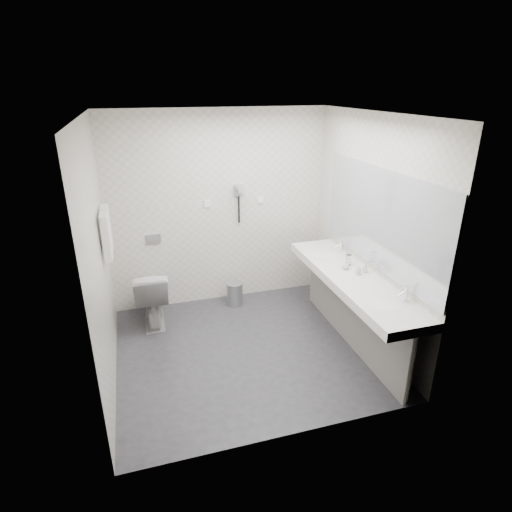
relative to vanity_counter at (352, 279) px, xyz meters
name	(u,v)px	position (x,y,z in m)	size (l,w,h in m)	color
floor	(247,349)	(-1.12, 0.20, -0.80)	(2.80, 2.80, 0.00)	#2D2C32
ceiling	(245,114)	(-1.12, 0.20, 1.70)	(2.80, 2.80, 0.00)	white
wall_back	(219,210)	(-1.12, 1.50, 0.45)	(2.80, 2.80, 0.00)	silver
wall_front	(293,305)	(-1.12, -1.10, 0.45)	(2.80, 2.80, 0.00)	silver
wall_left	(99,260)	(-2.52, 0.20, 0.45)	(2.60, 2.60, 0.00)	silver
wall_right	(369,232)	(0.27, 0.20, 0.45)	(2.60, 2.60, 0.00)	silver
vanity_counter	(352,279)	(0.00, 0.00, 0.00)	(0.55, 2.20, 0.10)	white
vanity_panel	(351,314)	(0.02, 0.00, -0.42)	(0.03, 2.15, 0.75)	gray
vanity_post_near	(410,369)	(0.05, -1.04, -0.42)	(0.06, 0.06, 0.75)	silver
vanity_post_far	(315,276)	(0.05, 1.04, -0.42)	(0.06, 0.06, 0.75)	silver
mirror	(380,220)	(0.26, 0.00, 0.65)	(0.02, 2.20, 1.05)	#B2BCC6
basin_near	(386,305)	(0.00, -0.65, 0.04)	(0.40, 0.31, 0.05)	white
basin_far	(326,255)	(0.00, 0.65, 0.04)	(0.40, 0.31, 0.05)	white
faucet_near	(406,293)	(0.19, -0.65, 0.12)	(0.04, 0.04, 0.15)	silver
faucet_far	(341,246)	(0.19, 0.65, 0.12)	(0.04, 0.04, 0.15)	silver
soap_bottle_a	(358,270)	(0.06, 0.00, 0.11)	(0.05, 0.05, 0.11)	white
soap_bottle_b	(346,265)	(0.00, 0.17, 0.10)	(0.08, 0.08, 0.10)	white
soap_bottle_c	(365,267)	(0.16, 0.03, 0.12)	(0.05, 0.05, 0.13)	white
glass_left	(348,260)	(0.09, 0.27, 0.11)	(0.07, 0.07, 0.12)	silver
toilet	(152,296)	(-2.08, 1.10, -0.44)	(0.40, 0.71, 0.72)	white
flush_plate	(154,239)	(-1.98, 1.49, 0.15)	(0.18, 0.02, 0.12)	#B2B5BA
pedal_bin	(235,294)	(-1.00, 1.25, -0.65)	(0.21, 0.21, 0.30)	#B2B5BA
bin_lid	(234,284)	(-1.00, 1.25, -0.49)	(0.21, 0.21, 0.01)	#B2B5BA
towel_rail	(103,212)	(-2.47, 0.75, 0.75)	(0.02, 0.02, 0.62)	silver
towel_near	(106,237)	(-2.46, 0.61, 0.53)	(0.07, 0.24, 0.48)	white
towel_far	(107,228)	(-2.46, 0.89, 0.53)	(0.07, 0.24, 0.48)	white
dryer_cradle	(238,190)	(-0.88, 1.47, 0.70)	(0.10, 0.04, 0.14)	gray
dryer_barrel	(240,189)	(-0.88, 1.40, 0.73)	(0.08, 0.08, 0.14)	gray
dryer_cord	(239,210)	(-0.88, 1.46, 0.45)	(0.02, 0.02, 0.35)	black
switch_plate_a	(207,204)	(-1.27, 1.49, 0.55)	(0.09, 0.02, 0.09)	white
switch_plate_b	(260,200)	(-0.57, 1.49, 0.55)	(0.09, 0.02, 0.09)	white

